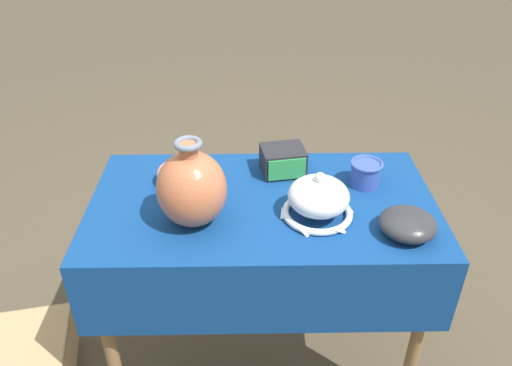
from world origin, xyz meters
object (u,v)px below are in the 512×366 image
(vase_tall_bulbous, at_px, (192,188))
(cup_wide_cobalt, at_px, (366,173))
(vase_dome_bell, at_px, (318,199))
(mosaic_tile_box, at_px, (283,161))
(bowl_shallow_charcoal, at_px, (408,224))
(wooden_crate, at_px, (28,356))
(bowl_shallow_rose, at_px, (180,173))

(vase_tall_bulbous, relative_size, cup_wide_cobalt, 2.50)
(vase_tall_bulbous, xyz_separation_m, cup_wide_cobalt, (0.57, 0.20, -0.07))
(vase_tall_bulbous, bearing_deg, vase_dome_bell, 3.32)
(mosaic_tile_box, relative_size, bowl_shallow_charcoal, 0.99)
(mosaic_tile_box, distance_m, bowl_shallow_charcoal, 0.50)
(wooden_crate, bearing_deg, vase_dome_bell, -10.63)
(mosaic_tile_box, distance_m, cup_wide_cobalt, 0.29)
(bowl_shallow_rose, relative_size, wooden_crate, 0.43)
(vase_dome_bell, relative_size, bowl_shallow_rose, 1.45)
(mosaic_tile_box, xyz_separation_m, bowl_shallow_rose, (-0.36, -0.06, -0.01))
(vase_dome_bell, bearing_deg, mosaic_tile_box, 109.28)
(vase_dome_bell, xyz_separation_m, wooden_crate, (-1.07, -0.00, -0.72))
(bowl_shallow_rose, bearing_deg, vase_tall_bulbous, -73.60)
(cup_wide_cobalt, xyz_separation_m, wooden_crate, (-1.25, -0.18, -0.70))
(bowl_shallow_rose, height_order, wooden_crate, bowl_shallow_rose)
(vase_tall_bulbous, distance_m, bowl_shallow_rose, 0.25)
(vase_dome_bell, relative_size, bowl_shallow_charcoal, 1.38)
(vase_dome_bell, height_order, bowl_shallow_rose, vase_dome_bell)
(bowl_shallow_charcoal, height_order, wooden_crate, bowl_shallow_charcoal)
(vase_dome_bell, relative_size, cup_wide_cobalt, 2.08)
(bowl_shallow_charcoal, relative_size, wooden_crate, 0.45)
(vase_tall_bulbous, bearing_deg, bowl_shallow_rose, 106.40)
(bowl_shallow_charcoal, bearing_deg, wooden_crate, 175.98)
(bowl_shallow_charcoal, bearing_deg, vase_dome_bell, 159.32)
(vase_tall_bulbous, relative_size, vase_dome_bell, 1.20)
(mosaic_tile_box, bearing_deg, cup_wide_cobalt, -27.27)
(cup_wide_cobalt, bearing_deg, bowl_shallow_charcoal, -75.25)
(mosaic_tile_box, bearing_deg, bowl_shallow_rose, -179.73)
(bowl_shallow_rose, height_order, bowl_shallow_charcoal, bowl_shallow_rose)
(mosaic_tile_box, distance_m, wooden_crate, 1.23)
(bowl_shallow_charcoal, distance_m, wooden_crate, 1.50)
(vase_tall_bulbous, relative_size, wooden_crate, 0.74)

